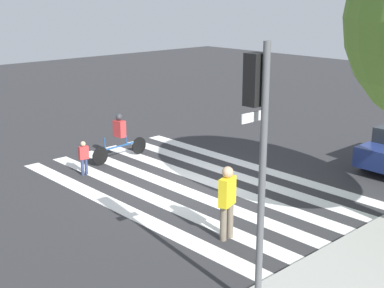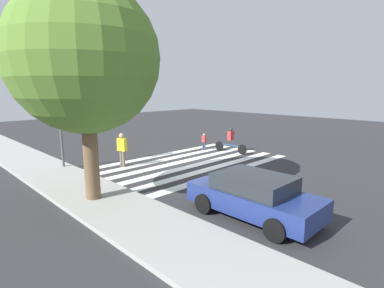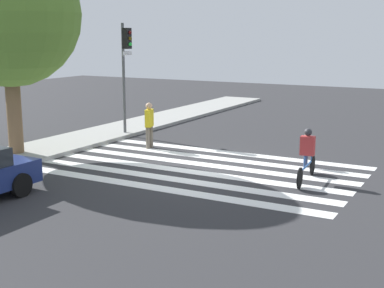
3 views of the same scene
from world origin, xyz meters
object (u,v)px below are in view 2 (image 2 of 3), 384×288
Objects in this scene: traffic_light at (61,102)px; car_parked_dark_suv at (254,195)px; street_tree at (85,59)px; pedestrian_adult_blue_shirt at (204,141)px; pedestrian_adult_yellow_jacket at (122,148)px; cyclist_near_curb at (231,139)px.

car_parked_dark_suv is (-9.76, -1.77, -2.57)m from traffic_light.
street_tree is 10.81m from pedestrian_adult_blue_shirt.
street_tree is 4.25× the size of pedestrian_adult_yellow_jacket.
pedestrian_adult_yellow_jacket is 8.12m from car_parked_dark_suv.
traffic_light is 3.58m from pedestrian_adult_yellow_jacket.
pedestrian_adult_yellow_jacket reaches higher than cyclist_near_curb.
street_tree is 6.15m from pedestrian_adult_yellow_jacket.
traffic_light is 10.25m from car_parked_dark_suv.
street_tree reaches higher than pedestrian_adult_blue_shirt.
pedestrian_adult_yellow_jacket reaches higher than car_parked_dark_suv.
street_tree is 3.22× the size of cyclist_near_curb.
street_tree is 1.79× the size of car_parked_dark_suv.
pedestrian_adult_yellow_jacket is 6.81m from cyclist_near_curb.
car_parked_dark_suv reaches higher than pedestrian_adult_blue_shirt.
cyclist_near_curb is at bearing -111.27° from traffic_light.
street_tree reaches higher than pedestrian_adult_yellow_jacket.
traffic_light is at bearing 64.34° from cyclist_near_curb.
cyclist_near_curb is at bearing 24.91° from pedestrian_adult_blue_shirt.
street_tree reaches higher than car_parked_dark_suv.
pedestrian_adult_yellow_jacket is (3.43, -3.32, -3.88)m from street_tree.
cyclist_near_curb is at bearing -47.43° from car_parked_dark_suv.
cyclist_near_curb is 0.56× the size of car_parked_dark_suv.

